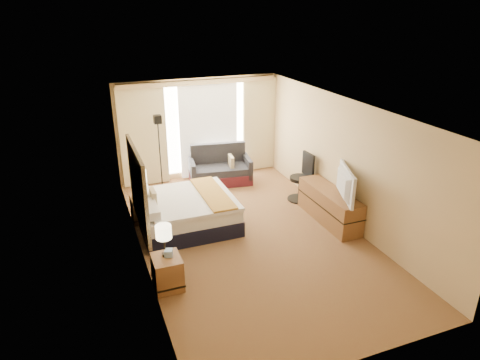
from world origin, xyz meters
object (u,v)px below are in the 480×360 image
object	(u,v)px
nightstand_left	(167,272)
television	(341,184)
floor_lamp	(159,138)
lamp_right	(139,177)
media_dresser	(329,206)
bed	(186,211)
lamp_left	(164,233)
nightstand_right	(142,208)
loveseat	(220,170)
desk_chair	(302,179)

from	to	relation	value
nightstand_left	television	world-z (taller)	television
nightstand_left	floor_lamp	bearing A→B (deg)	79.72
floor_lamp	lamp_right	bearing A→B (deg)	-115.21
media_dresser	television	world-z (taller)	television
nightstand_left	bed	xyz separation A→B (m)	(0.81, 1.90, 0.06)
lamp_right	lamp_left	bearing A→B (deg)	-89.83
nightstand_right	loveseat	size ratio (longest dim) A/B	0.33
floor_lamp	television	size ratio (longest dim) A/B	1.69
media_dresser	floor_lamp	size ratio (longest dim) A/B	0.95
nightstand_right	lamp_right	bearing A→B (deg)	-94.70
television	lamp_right	bearing A→B (deg)	84.90
media_dresser	floor_lamp	bearing A→B (deg)	135.59
desk_chair	lamp_left	distance (m)	4.28
media_dresser	bed	distance (m)	3.01
nightstand_left	desk_chair	size ratio (longest dim) A/B	0.48
bed	lamp_right	bearing A→B (deg)	147.12
bed	floor_lamp	world-z (taller)	floor_lamp
loveseat	bed	bearing A→B (deg)	-116.37
nightstand_right	loveseat	world-z (taller)	loveseat
lamp_left	desk_chair	bearing A→B (deg)	30.10
lamp_left	nightstand_left	bearing A→B (deg)	-90.74
bed	floor_lamp	distance (m)	2.30
media_dresser	lamp_right	world-z (taller)	lamp_right
loveseat	lamp_left	distance (m)	4.48
loveseat	television	bearing A→B (deg)	-57.68
floor_lamp	television	xyz separation A→B (m)	(2.93, -3.32, -0.31)
nightstand_right	lamp_left	distance (m)	2.52
floor_lamp	lamp_left	world-z (taller)	floor_lamp
nightstand_left	desk_chair	xyz separation A→B (m)	(3.68, 2.21, 0.23)
bed	loveseat	world-z (taller)	loveseat
bed	television	xyz separation A→B (m)	(2.84, -1.25, 0.68)
loveseat	lamp_left	size ratio (longest dim) A/B	3.05
nightstand_left	nightstand_right	size ratio (longest dim) A/B	1.00
bed	loveseat	size ratio (longest dim) A/B	1.15
media_dresser	lamp_left	size ratio (longest dim) A/B	3.32
nightstand_right	television	bearing A→B (deg)	-26.83
nightstand_left	lamp_right	bearing A→B (deg)	90.14
media_dresser	loveseat	world-z (taller)	loveseat
nightstand_right	television	world-z (taller)	television
nightstand_left	loveseat	world-z (taller)	loveseat
television	nightstand_right	bearing A→B (deg)	83.95
lamp_left	television	size ratio (longest dim) A/B	0.48
lamp_left	loveseat	bearing A→B (deg)	59.93
nightstand_left	media_dresser	distance (m)	3.85
bed	lamp_right	size ratio (longest dim) A/B	3.11
media_dresser	floor_lamp	distance (m)	4.29
desk_chair	television	distance (m)	1.64
bed	loveseat	xyz separation A→B (m)	(1.41, 2.01, -0.02)
bed	floor_lamp	bearing A→B (deg)	92.49
nightstand_right	bed	bearing A→B (deg)	-36.53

